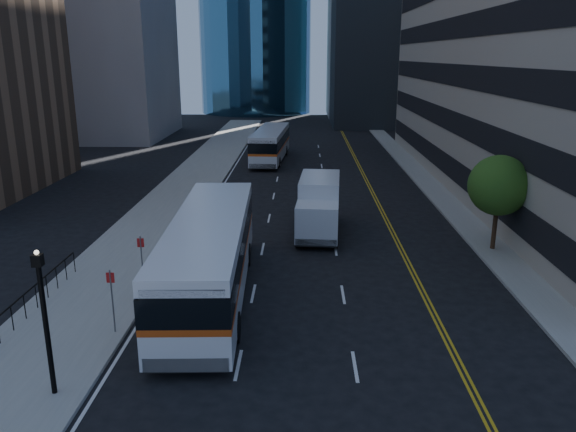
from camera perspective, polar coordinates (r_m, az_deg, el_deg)
The scene contains 8 objects.
ground at distance 23.44m, azimuth 4.71°, elevation -9.93°, with size 160.00×160.00×0.00m, color black.
sidewalk_west at distance 48.03m, azimuth -9.55°, elevation 3.59°, with size 5.00×90.00×0.15m, color gray.
sidewalk_east at distance 48.27m, azimuth 13.86°, elevation 3.41°, with size 2.00×90.00×0.15m, color gray.
street_tree at distance 31.53m, azimuth 20.64°, elevation 2.91°, with size 3.20×3.20×5.10m.
lamp_post at distance 18.47m, azimuth -23.47°, elevation -9.39°, with size 0.28×0.28×4.56m.
bus_front at distance 24.57m, azimuth -7.95°, elevation -3.86°, with size 3.57×13.92×3.56m.
bus_rear at distance 56.62m, azimuth -1.78°, elevation 7.37°, with size 3.45×12.31×3.14m.
box_truck at distance 33.15m, azimuth 3.16°, elevation 1.10°, with size 2.77×6.90×3.23m.
Camera 1 is at (-1.35, -21.04, 10.24)m, focal length 35.00 mm.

